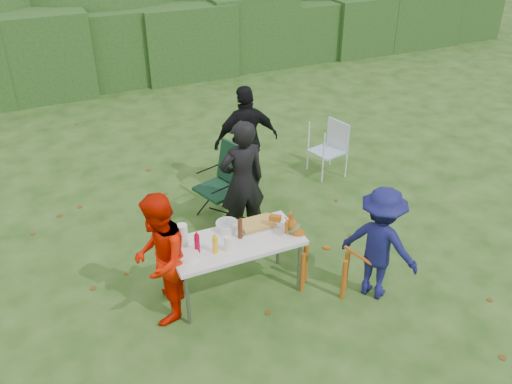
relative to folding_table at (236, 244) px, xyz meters
name	(u,v)px	position (x,y,z in m)	size (l,w,h in m)	color
ground	(261,283)	(0.34, 0.02, -0.69)	(80.00, 80.00, 0.00)	#1E4211
hedge_row	(115,48)	(0.34, 8.02, 0.16)	(22.00, 1.40, 1.70)	#23471C
shrub_backdrop	(97,1)	(0.34, 9.62, 0.91)	(20.00, 2.60, 3.20)	#3D6628
folding_table	(236,244)	(0.00, 0.00, 0.00)	(1.50, 0.70, 0.74)	silver
person_cook	(242,182)	(0.52, 1.01, 0.17)	(0.62, 0.41, 1.71)	black
person_red_jacket	(160,260)	(-0.88, -0.02, 0.08)	(0.74, 0.58, 1.53)	red
person_black_puffy	(246,141)	(1.08, 2.15, 0.17)	(1.00, 0.42, 1.70)	black
child	(380,244)	(1.47, -0.68, 0.01)	(0.90, 0.52, 1.40)	#13144F
dog	(325,258)	(0.96, -0.39, -0.22)	(0.97, 0.39, 0.92)	#9C5012
camping_chair	(220,185)	(0.42, 1.58, -0.15)	(0.68, 0.68, 1.08)	#11341F
lawn_chair	(328,149)	(2.50, 2.12, -0.24)	(0.52, 0.52, 0.88)	#4E82B2
food_tray	(257,225)	(0.34, 0.17, 0.06)	(0.45, 0.30, 0.02)	#B7B7BA
focaccia_bread	(257,223)	(0.34, 0.17, 0.09)	(0.40, 0.26, 0.04)	gold
mustard_bottle	(215,245)	(-0.28, -0.11, 0.15)	(0.06, 0.06, 0.20)	yellow
ketchup_bottle	(197,244)	(-0.46, -0.03, 0.16)	(0.06, 0.06, 0.22)	#B00024
beer_bottle	(240,229)	(0.07, 0.03, 0.17)	(0.06, 0.06, 0.24)	#47230F
paper_towel_roll	(182,235)	(-0.56, 0.17, 0.18)	(0.12, 0.12, 0.26)	white
cup_stack	(228,244)	(-0.15, -0.14, 0.14)	(0.08, 0.08, 0.18)	white
pasta_bowl	(227,226)	(0.00, 0.24, 0.10)	(0.26, 0.26, 0.10)	silver
plate_stack	(188,256)	(-0.58, -0.08, 0.08)	(0.24, 0.24, 0.05)	white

